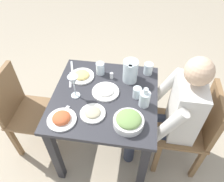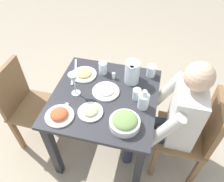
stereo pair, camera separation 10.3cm
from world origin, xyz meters
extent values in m
plane|color=tan|center=(0.00, 0.00, 0.00)|extent=(8.00, 8.00, 0.00)
cube|color=#2D2D33|center=(0.00, 0.00, 0.74)|extent=(0.80, 0.80, 0.03)
cube|color=#232328|center=(-0.35, -0.35, 0.36)|extent=(0.06, 0.06, 0.72)
cube|color=#232328|center=(0.35, -0.35, 0.36)|extent=(0.06, 0.06, 0.72)
cube|color=#232328|center=(-0.35, 0.35, 0.36)|extent=(0.06, 0.06, 0.72)
cube|color=#232328|center=(0.35, 0.35, 0.36)|extent=(0.06, 0.06, 0.72)
cube|color=olive|center=(-0.17, -0.81, 0.22)|extent=(0.04, 0.04, 0.44)
cube|color=olive|center=(0.17, -0.81, 0.22)|extent=(0.04, 0.04, 0.44)
cube|color=olive|center=(-0.17, -0.47, 0.22)|extent=(0.04, 0.04, 0.44)
cube|color=olive|center=(0.17, -0.47, 0.22)|extent=(0.04, 0.04, 0.44)
cube|color=olive|center=(0.00, -0.64, 0.45)|extent=(0.40, 0.40, 0.03)
cube|color=olive|center=(0.00, -0.82, 0.67)|extent=(0.38, 0.04, 0.42)
cube|color=olive|center=(0.14, 0.81, 0.22)|extent=(0.04, 0.04, 0.44)
cube|color=olive|center=(-0.20, 0.81, 0.22)|extent=(0.04, 0.04, 0.44)
cube|color=olive|center=(0.14, 0.47, 0.22)|extent=(0.04, 0.04, 0.44)
cube|color=olive|center=(-0.20, 0.47, 0.22)|extent=(0.04, 0.04, 0.44)
cube|color=olive|center=(-0.03, 0.64, 0.45)|extent=(0.40, 0.40, 0.03)
cube|color=olive|center=(-0.03, 0.82, 0.67)|extent=(0.38, 0.04, 0.42)
cube|color=silver|center=(0.00, -0.61, 0.71)|extent=(0.32, 0.20, 0.50)
sphere|color=#DBB28E|center=(0.00, -0.61, 1.08)|extent=(0.19, 0.19, 0.19)
cylinder|color=#2D3342|center=(-0.09, -0.42, 0.43)|extent=(0.11, 0.38, 0.11)
cylinder|color=#2D3342|center=(-0.09, -0.23, 0.23)|extent=(0.10, 0.10, 0.46)
cylinder|color=silver|center=(-0.20, -0.47, 0.74)|extent=(0.08, 0.23, 0.37)
cylinder|color=#2D3342|center=(0.08, -0.42, 0.43)|extent=(0.11, 0.38, 0.11)
cylinder|color=#2D3342|center=(0.08, -0.23, 0.23)|extent=(0.10, 0.10, 0.46)
cylinder|color=silver|center=(0.20, -0.47, 0.74)|extent=(0.08, 0.23, 0.37)
cylinder|color=silver|center=(0.21, -0.17, 0.85)|extent=(0.12, 0.12, 0.19)
cube|color=silver|center=(0.29, -0.17, 0.86)|extent=(0.02, 0.02, 0.11)
cube|color=silver|center=(0.16, -0.17, 0.93)|extent=(0.04, 0.03, 0.02)
cylinder|color=white|center=(-0.24, -0.20, 0.78)|extent=(0.21, 0.21, 0.05)
ellipsoid|color=#759951|center=(-0.24, -0.20, 0.81)|extent=(0.17, 0.17, 0.06)
cylinder|color=white|center=(0.19, 0.23, 0.76)|extent=(0.21, 0.21, 0.01)
ellipsoid|color=#E0C670|center=(0.19, 0.23, 0.77)|extent=(0.13, 0.13, 0.04)
cylinder|color=white|center=(0.04, 0.00, 0.76)|extent=(0.21, 0.21, 0.01)
ellipsoid|color=white|center=(0.04, 0.00, 0.77)|extent=(0.13, 0.13, 0.03)
cylinder|color=white|center=(-0.27, 0.25, 0.76)|extent=(0.20, 0.20, 0.01)
ellipsoid|color=#CC5B33|center=(-0.27, 0.25, 0.78)|extent=(0.13, 0.13, 0.06)
cylinder|color=white|center=(-0.18, 0.05, 0.76)|extent=(0.18, 0.18, 0.01)
ellipsoid|color=#B7AD89|center=(-0.18, 0.05, 0.77)|extent=(0.11, 0.11, 0.03)
cylinder|color=silver|center=(0.03, -0.24, 0.80)|extent=(0.06, 0.06, 0.09)
cylinder|color=silver|center=(0.32, -0.32, 0.80)|extent=(0.08, 0.08, 0.10)
cylinder|color=silver|center=(0.26, 0.08, 0.80)|extent=(0.07, 0.07, 0.11)
cylinder|color=silver|center=(-0.03, 0.22, 0.75)|extent=(0.07, 0.07, 0.01)
cylinder|color=silver|center=(-0.03, 0.22, 0.81)|extent=(0.01, 0.01, 0.10)
cone|color=silver|center=(-0.03, 0.22, 0.90)|extent=(0.08, 0.08, 0.09)
cylinder|color=silver|center=(-0.04, -0.30, 0.81)|extent=(0.08, 0.08, 0.12)
cylinder|color=#993333|center=(-0.04, -0.30, 0.79)|extent=(0.07, 0.07, 0.07)
cylinder|color=silver|center=(-0.04, -0.30, 0.89)|extent=(0.03, 0.03, 0.04)
cylinder|color=white|center=(0.21, -0.02, 0.77)|extent=(0.03, 0.03, 0.04)
cylinder|color=#B2B2B7|center=(0.21, -0.02, 0.80)|extent=(0.03, 0.03, 0.01)
cube|color=silver|center=(-0.22, 0.26, 0.76)|extent=(0.17, 0.07, 0.01)
cube|color=silver|center=(0.28, 0.34, 0.76)|extent=(0.18, 0.08, 0.01)
cube|color=silver|center=(0.17, 0.28, 0.76)|extent=(0.17, 0.07, 0.01)
cube|color=silver|center=(0.13, 0.31, 0.76)|extent=(0.18, 0.07, 0.01)
camera|label=1|loc=(-1.11, -0.23, 1.97)|focal=34.79mm
camera|label=2|loc=(-1.09, -0.33, 1.97)|focal=34.79mm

